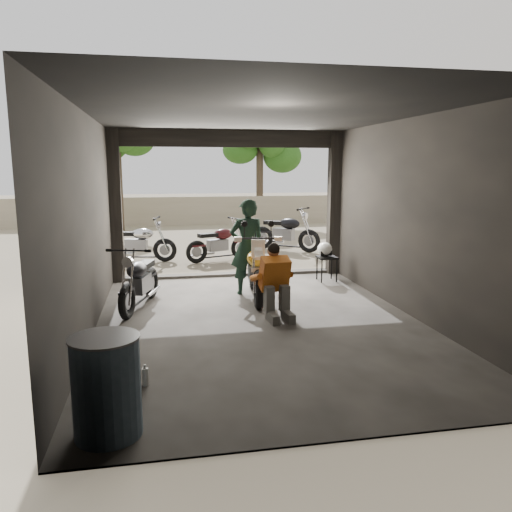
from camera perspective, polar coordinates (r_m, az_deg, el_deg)
name	(u,v)px	position (r m, az deg, el deg)	size (l,w,h in m)	color
ground	(260,324)	(7.88, 0.43, -7.74)	(80.00, 80.00, 0.00)	#7A6D56
garage	(253,238)	(8.12, -0.31, 2.05)	(7.00, 7.13, 3.20)	#2D2B28
boundary_wall	(195,211)	(21.49, -6.95, 5.16)	(18.00, 0.30, 1.20)	gray
tree_left	(116,125)	(19.98, -15.74, 14.23)	(2.20, 2.20, 5.60)	#382B1E
tree_right	(260,140)	(21.81, 0.43, 13.09)	(2.20, 2.20, 5.00)	#382B1E
main_bike	(256,266)	(9.20, -0.05, -1.11)	(0.77, 1.88, 1.26)	#F2E3CC
left_bike	(139,277)	(8.81, -13.19, -2.32)	(0.68, 1.66, 1.12)	black
outside_bike_a	(138,240)	(13.21, -13.33, 1.83)	(0.71, 1.71, 1.16)	black
outside_bike_b	(219,240)	(13.02, -4.23, 1.85)	(0.68, 1.64, 1.11)	#3E0E12
outside_bike_c	(285,229)	(14.61, 3.38, 3.09)	(0.78, 1.89, 1.28)	black
rider	(247,247)	(9.47, -1.00, 1.00)	(0.67, 0.44, 1.84)	black
mechanic	(277,284)	(7.96, 2.40, -3.18)	(0.60, 0.81, 1.18)	#C9661A
stool	(327,260)	(10.72, 8.11, -0.45)	(0.39, 0.39, 0.55)	black
helmet	(325,249)	(10.72, 7.86, 0.78)	(0.32, 0.33, 0.30)	white
oil_drum	(107,388)	(4.80, -16.70, -14.26)	(0.60, 0.60, 0.94)	#3B5164
sign_post	(380,210)	(11.66, 13.96, 5.17)	(0.74, 0.08, 2.21)	black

